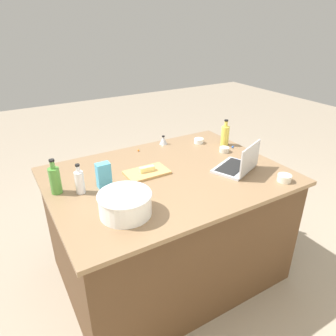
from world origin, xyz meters
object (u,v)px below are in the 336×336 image
object	(u,v)px
mixing_bowl_large	(125,203)
ramekin_small	(224,150)
butter_stick_left	(147,169)
ramekin_wide	(284,178)
laptop	(239,165)
kitchen_timer	(163,140)
candy_bag	(104,175)
ramekin_medium	(199,141)
bottle_oil	(225,135)
bottle_vinegar	(80,182)
bottle_olive	(55,180)
cutting_board	(147,172)

from	to	relation	value
mixing_bowl_large	ramekin_small	bearing A→B (deg)	-158.84
butter_stick_left	ramekin_wide	bearing A→B (deg)	142.54
laptop	kitchen_timer	world-z (taller)	laptop
laptop	kitchen_timer	size ratio (longest dim) A/B	4.81
candy_bag	ramekin_small	bearing A→B (deg)	-177.16
ramekin_small	candy_bag	world-z (taller)	candy_bag
laptop	kitchen_timer	bearing A→B (deg)	-73.88
butter_stick_left	ramekin_medium	world-z (taller)	butter_stick_left
bottle_oil	kitchen_timer	world-z (taller)	bottle_oil
bottle_vinegar	bottle_olive	bearing A→B (deg)	-30.44
cutting_board	kitchen_timer	world-z (taller)	kitchen_timer
ramekin_small	kitchen_timer	xyz separation A→B (m)	(0.35, -0.41, 0.02)
mixing_bowl_large	ramekin_medium	distance (m)	1.21
cutting_board	butter_stick_left	world-z (taller)	butter_stick_left
mixing_bowl_large	bottle_vinegar	size ratio (longest dim) A/B	1.54
mixing_bowl_large	laptop	bearing A→B (deg)	-174.55
bottle_oil	ramekin_small	bearing A→B (deg)	49.65
ramekin_wide	ramekin_medium	bearing A→B (deg)	-84.21
mixing_bowl_large	candy_bag	bearing A→B (deg)	-90.98
mixing_bowl_large	cutting_board	xyz separation A→B (m)	(-0.33, -0.39, -0.06)
ramekin_wide	candy_bag	world-z (taller)	candy_bag
cutting_board	mixing_bowl_large	bearing A→B (deg)	49.40
butter_stick_left	candy_bag	xyz separation A→B (m)	(0.33, 0.03, 0.05)
bottle_olive	cutting_board	world-z (taller)	bottle_olive
cutting_board	candy_bag	xyz separation A→B (m)	(0.33, 0.03, 0.08)
mixing_bowl_large	candy_bag	size ratio (longest dim) A/B	1.82
cutting_board	bottle_oil	bearing A→B (deg)	-170.34
laptop	bottle_olive	distance (m)	1.26
bottle_oil	ramekin_wide	size ratio (longest dim) A/B	2.42
laptop	kitchen_timer	distance (m)	0.76
cutting_board	kitchen_timer	bearing A→B (deg)	-131.62
bottle_oil	ramekin_small	xyz separation A→B (m)	(0.10, 0.12, -0.07)
cutting_board	candy_bag	bearing A→B (deg)	4.70
ramekin_small	kitchen_timer	size ratio (longest dim) A/B	1.04
ramekin_small	kitchen_timer	world-z (taller)	kitchen_timer
bottle_oil	candy_bag	world-z (taller)	bottle_oil
ramekin_small	kitchen_timer	distance (m)	0.54
ramekin_medium	ramekin_wide	xyz separation A→B (m)	(-0.09, 0.87, 0.00)
mixing_bowl_large	ramekin_small	world-z (taller)	mixing_bowl_large
bottle_oil	ramekin_medium	world-z (taller)	bottle_oil
kitchen_timer	bottle_oil	bearing A→B (deg)	146.84
ramekin_wide	kitchen_timer	xyz separation A→B (m)	(0.37, -1.01, 0.01)
bottle_oil	bottle_olive	bearing A→B (deg)	3.48
bottle_olive	ramekin_medium	distance (m)	1.31
butter_stick_left	ramekin_wide	world-z (taller)	butter_stick_left
bottle_vinegar	ramekin_small	world-z (taller)	bottle_vinegar
laptop	ramekin_wide	world-z (taller)	laptop
mixing_bowl_large	cutting_board	size ratio (longest dim) A/B	1.00
kitchen_timer	candy_bag	world-z (taller)	candy_bag
bottle_vinegar	cutting_board	world-z (taller)	bottle_vinegar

